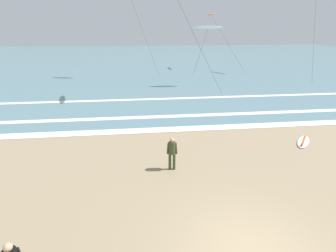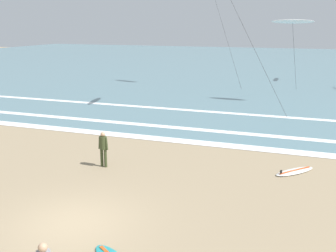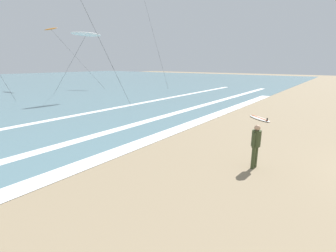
% 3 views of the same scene
% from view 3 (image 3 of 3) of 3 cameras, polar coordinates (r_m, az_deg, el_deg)
% --- Properties ---
extents(wave_foam_shoreline, '(41.20, 0.92, 0.01)m').
position_cam_3_polar(wave_foam_shoreline, '(11.51, -5.41, -3.68)').
color(wave_foam_shoreline, white).
rests_on(wave_foam_shoreline, ocean_surface).
extents(wave_foam_mid_break, '(52.04, 0.66, 0.01)m').
position_cam_3_polar(wave_foam_mid_break, '(15.33, -5.62, 1.02)').
color(wave_foam_mid_break, white).
rests_on(wave_foam_mid_break, ocean_surface).
extents(wave_foam_outer_break, '(52.35, 0.61, 0.01)m').
position_cam_3_polar(wave_foam_outer_break, '(18.57, -20.36, 2.58)').
color(wave_foam_outer_break, white).
rests_on(wave_foam_outer_break, ocean_surface).
extents(surfer_background_far, '(0.51, 0.32, 1.60)m').
position_cam_3_polar(surfer_background_far, '(8.92, 20.33, -3.72)').
color(surfer_background_far, '#384223').
rests_on(surfer_background_far, ground).
extents(surfboard_right_spare, '(1.79, 2.00, 0.25)m').
position_cam_3_polar(surfboard_right_spare, '(17.21, 21.08, 1.72)').
color(surfboard_right_spare, silver).
rests_on(surfboard_right_spare, ground).
extents(kite_orange_high_right, '(4.61, 7.30, 8.53)m').
position_cam_3_polar(kite_orange_high_right, '(39.51, -26.30, 20.09)').
color(kite_orange_high_right, orange).
rests_on(kite_orange_high_right, ground).
extents(kite_white_far_left, '(3.24, 8.38, 6.55)m').
position_cam_3_polar(kite_white_far_left, '(25.43, -19.01, 20.03)').
color(kite_white_far_left, white).
rests_on(kite_white_far_left, ground).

